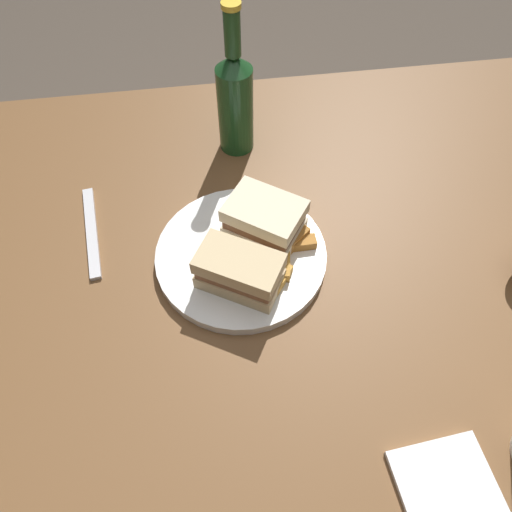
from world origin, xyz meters
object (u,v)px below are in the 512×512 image
Objects in this scene: sandwich_half_right at (266,219)px; cider_bottle at (235,99)px; plate at (241,255)px; fork at (92,232)px; napkin at (445,482)px; sandwich_half_left at (239,271)px.

cider_bottle reaches higher than sandwich_half_right.
sandwich_half_right is at bearing -85.00° from cider_bottle.
fork is (-0.23, 0.08, -0.00)m from plate.
napkin is at bearing -142.39° from fork.
plate reaches higher than fork.
napkin is (0.17, -0.59, -0.09)m from cider_bottle.
sandwich_half_right is 0.40m from napkin.
sandwich_half_right is 0.74× the size of fork.
sandwich_half_right is 0.52× the size of cider_bottle.
plate is at bearing -142.71° from sandwich_half_right.
cider_bottle is at bearing 95.00° from sandwich_half_right.
napkin is at bearing -74.08° from cider_bottle.
plate reaches higher than napkin.
fork is (-0.22, 0.13, -0.04)m from sandwich_half_left.
napkin is (0.20, -0.29, -0.04)m from sandwich_half_left.
napkin is 0.61× the size of fork.
sandwich_half_left is 1.19× the size of napkin.
sandwich_half_right reaches higher than sandwich_half_left.
fork is (-0.42, 0.42, -0.00)m from napkin.
fork is at bearing 160.32° from plate.
sandwich_half_right is (0.04, 0.03, 0.04)m from plate.
cider_bottle is 0.62m from napkin.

